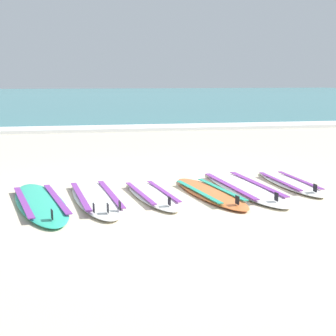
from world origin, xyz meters
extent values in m
plane|color=beige|center=(0.00, 0.00, 0.00)|extent=(80.00, 80.00, 0.00)
cube|color=teal|center=(0.00, 37.96, 0.05)|extent=(80.00, 60.00, 0.10)
cube|color=white|center=(0.00, 8.59, 0.06)|extent=(80.00, 1.27, 0.11)
ellipsoid|color=#2DB793|center=(-2.00, -0.36, 0.04)|extent=(1.10, 2.45, 0.07)
cube|color=purple|center=(-2.21, -0.41, 0.08)|extent=(0.45, 1.64, 0.01)
cube|color=purple|center=(-1.79, -0.31, 0.08)|extent=(0.45, 1.64, 0.01)
cube|color=black|center=(-1.80, -1.26, 0.12)|extent=(0.03, 0.09, 0.11)
ellipsoid|color=white|center=(-1.27, -0.21, 0.04)|extent=(0.87, 2.37, 0.07)
cube|color=purple|center=(-1.48, -0.24, 0.08)|extent=(0.28, 1.62, 0.01)
cube|color=purple|center=(-1.06, -0.19, 0.08)|extent=(0.28, 1.62, 0.01)
cube|color=black|center=(-1.16, -1.11, 0.12)|extent=(0.02, 0.09, 0.11)
cube|color=black|center=(-1.32, -1.07, 0.12)|extent=(0.02, 0.09, 0.11)
cube|color=black|center=(-1.01, -1.03, 0.12)|extent=(0.02, 0.09, 0.11)
ellipsoid|color=white|center=(-0.49, -0.20, 0.04)|extent=(0.76, 1.95, 0.07)
cube|color=purple|center=(-0.65, -0.22, 0.08)|extent=(0.27, 1.33, 0.01)
cube|color=purple|center=(-0.32, -0.17, 0.08)|extent=(0.27, 1.33, 0.01)
cube|color=black|center=(-0.37, -0.93, 0.12)|extent=(0.03, 0.09, 0.11)
ellipsoid|color=orange|center=(0.35, -0.25, 0.04)|extent=(0.88, 2.11, 0.07)
cube|color=teal|center=(0.17, -0.29, 0.08)|extent=(0.33, 1.43, 0.01)
cube|color=teal|center=(0.53, -0.22, 0.08)|extent=(0.33, 1.43, 0.01)
cube|color=black|center=(0.49, -1.04, 0.12)|extent=(0.03, 0.09, 0.11)
ellipsoid|color=white|center=(0.95, 0.01, 0.04)|extent=(0.90, 2.59, 0.07)
cube|color=purple|center=(0.72, -0.02, 0.08)|extent=(0.27, 1.78, 0.01)
cube|color=purple|center=(1.18, 0.03, 0.08)|extent=(0.27, 1.78, 0.01)
cube|color=black|center=(1.05, -0.98, 0.12)|extent=(0.02, 0.09, 0.11)
ellipsoid|color=silver|center=(1.76, 0.14, 0.04)|extent=(0.58, 1.94, 0.07)
cube|color=purple|center=(1.59, 0.13, 0.08)|extent=(0.14, 1.35, 0.01)
cube|color=purple|center=(1.93, 0.15, 0.08)|extent=(0.14, 1.35, 0.01)
cube|color=black|center=(1.80, -0.61, 0.12)|extent=(0.02, 0.09, 0.11)
camera|label=1|loc=(-1.45, -6.55, 1.65)|focal=49.97mm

